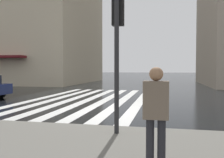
# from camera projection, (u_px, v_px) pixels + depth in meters

# --- Properties ---
(ground_plane) EXTENTS (220.00, 220.00, 0.00)m
(ground_plane) POSITION_uv_depth(u_px,v_px,m) (95.00, 111.00, 10.40)
(ground_plane) COLOR black
(zebra_crossing) EXTENTS (13.00, 6.50, 0.01)m
(zebra_crossing) POSITION_uv_depth(u_px,v_px,m) (90.00, 99.00, 14.61)
(zebra_crossing) COLOR silver
(zebra_crossing) RESTS_ON ground_plane
(traffic_signal_post) EXTENTS (0.44, 0.30, 3.62)m
(traffic_signal_post) POSITION_uv_depth(u_px,v_px,m) (118.00, 32.00, 6.35)
(traffic_signal_post) COLOR #232326
(traffic_signal_post) RESTS_ON sidewalk_pavement
(pedestrian_approaching_kerb) EXTENTS (0.24, 0.40, 1.68)m
(pedestrian_approaching_kerb) POSITION_uv_depth(u_px,v_px,m) (156.00, 111.00, 3.91)
(pedestrian_approaching_kerb) COLOR #6B5B4C
(pedestrian_approaching_kerb) RESTS_ON sidewalk_pavement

